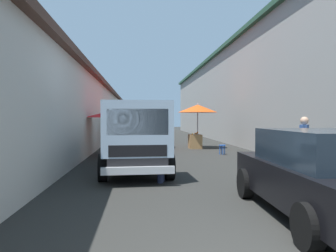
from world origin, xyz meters
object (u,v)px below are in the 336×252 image
at_px(fruit_stall_far_right, 140,116).
at_px(vendor_in_shade, 161,144).
at_px(fruit_stall_near_left, 138,119).
at_px(plastic_stool, 222,147).
at_px(fruit_stall_near_right, 115,118).
at_px(hatchback_car, 321,173).
at_px(delivery_truck, 136,139).
at_px(vendor_by_crates, 304,141).
at_px(fruit_stall_mid_lane, 197,114).

height_order(fruit_stall_far_right, vendor_in_shade, fruit_stall_far_right).
xyz_separation_m(fruit_stall_near_left, plastic_stool, (-8.80, -3.83, -1.27)).
bearing_deg(fruit_stall_far_right, vendor_in_shade, -177.16).
xyz_separation_m(vendor_in_shade, plastic_stool, (6.08, -3.21, -0.66)).
bearing_deg(fruit_stall_near_right, hatchback_car, -156.38).
bearing_deg(delivery_truck, fruit_stall_near_right, 10.54).
bearing_deg(plastic_stool, fruit_stall_near_right, 90.17).
bearing_deg(vendor_by_crates, fruit_stall_near_right, 46.67).
xyz_separation_m(vendor_by_crates, plastic_stool, (5.46, 0.96, -0.66)).
bearing_deg(plastic_stool, hatchback_car, 175.16).
relative_size(delivery_truck, vendor_in_shade, 2.96).
relative_size(vendor_in_shade, plastic_stool, 3.89).
distance_m(fruit_stall_near_right, delivery_truck, 5.23).
bearing_deg(vendor_in_shade, vendor_by_crates, -81.52).
bearing_deg(plastic_stool, fruit_stall_far_right, 46.81).
bearing_deg(fruit_stall_near_right, vendor_in_shade, -165.16).
bearing_deg(delivery_truck, vendor_in_shade, -145.44).
bearing_deg(vendor_by_crates, plastic_stool, 9.93).
height_order(fruit_stall_near_left, vendor_by_crates, fruit_stall_near_left).
distance_m(fruit_stall_near_right, vendor_by_crates, 7.96).
height_order(fruit_stall_near_left, fruit_stall_near_right, fruit_stall_near_left).
height_order(fruit_stall_near_right, vendor_by_crates, fruit_stall_near_right).
xyz_separation_m(fruit_stall_far_right, plastic_stool, (-3.46, -3.68, -1.42)).
xyz_separation_m(fruit_stall_far_right, fruit_stall_near_left, (5.34, 0.15, -0.14)).
height_order(fruit_stall_mid_lane, delivery_truck, fruit_stall_mid_lane).
relative_size(fruit_stall_far_right, fruit_stall_near_left, 1.31).
bearing_deg(plastic_stool, delivery_truck, 143.00).
bearing_deg(fruit_stall_near_right, plastic_stool, -89.83).
xyz_separation_m(fruit_stall_near_left, fruit_stall_near_right, (-8.81, 0.98, 0.04)).
distance_m(fruit_stall_far_right, plastic_stool, 5.24).
bearing_deg(fruit_stall_near_left, fruit_stall_near_right, 173.65).
bearing_deg(fruit_stall_far_right, delivery_truck, 178.78).
relative_size(fruit_stall_far_right, vendor_in_shade, 1.71).
relative_size(fruit_stall_near_left, hatchback_car, 0.55).
xyz_separation_m(fruit_stall_near_left, delivery_truck, (-13.93, 0.03, -0.56)).
xyz_separation_m(hatchback_car, vendor_by_crates, (3.78, -1.74, 0.24)).
height_order(fruit_stall_far_right, delivery_truck, fruit_stall_far_right).
relative_size(fruit_stall_far_right, fruit_stall_mid_lane, 1.17).
distance_m(vendor_in_shade, plastic_stool, 6.90).
xyz_separation_m(fruit_stall_near_left, vendor_in_shade, (-14.88, -0.63, -0.62)).
bearing_deg(hatchback_car, delivery_truck, 36.85).
bearing_deg(fruit_stall_near_right, fruit_stall_near_left, -6.35).
height_order(hatchback_car, vendor_in_shade, vendor_in_shade).
bearing_deg(fruit_stall_far_right, fruit_stall_near_right, 161.92).
relative_size(fruit_stall_far_right, plastic_stool, 6.63).
bearing_deg(hatchback_car, fruit_stall_mid_lane, -0.93).
bearing_deg(vendor_by_crates, delivery_truck, 86.07).
bearing_deg(fruit_stall_mid_lane, delivery_truck, 158.29).
xyz_separation_m(fruit_stall_near_right, vendor_in_shade, (-6.06, -1.61, -0.66)).
bearing_deg(hatchback_car, fruit_stall_near_left, 9.60).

